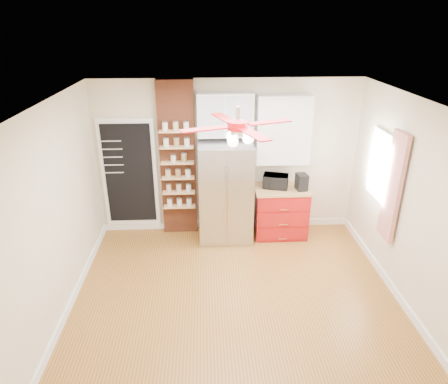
{
  "coord_description": "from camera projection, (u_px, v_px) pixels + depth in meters",
  "views": [
    {
      "loc": [
        -0.4,
        -4.55,
        3.59
      ],
      "look_at": [
        -0.11,
        0.9,
        1.19
      ],
      "focal_mm": 32.0,
      "sensor_mm": 36.0,
      "label": 1
    }
  ],
  "objects": [
    {
      "name": "toaster_oven",
      "position": [
        276.0,
        181.0,
        6.82
      ],
      "size": [
        0.48,
        0.38,
        0.23
      ],
      "primitive_type": "imported",
      "rotation": [
        0.0,
        0.0,
        -0.26
      ],
      "color": "black",
      "rests_on": "red_cabinet"
    },
    {
      "name": "upper_glass_cabinet",
      "position": [
        225.0,
        114.0,
        6.43
      ],
      "size": [
        0.9,
        0.35,
        0.7
      ],
      "primitive_type": "cube",
      "color": "white",
      "rests_on": "wall_back"
    },
    {
      "name": "upper_shelf_unit",
      "position": [
        283.0,
        130.0,
        6.61
      ],
      "size": [
        0.9,
        0.3,
        1.15
      ],
      "primitive_type": "cube",
      "color": "white",
      "rests_on": "wall_back"
    },
    {
      "name": "curtain",
      "position": [
        393.0,
        187.0,
        5.47
      ],
      "size": [
        0.06,
        0.4,
        1.55
      ],
      "primitive_type": "cube",
      "color": "red",
      "rests_on": "wall_right"
    },
    {
      "name": "red_cabinet",
      "position": [
        280.0,
        211.0,
        7.03
      ],
      "size": [
        0.94,
        0.64,
        0.9
      ],
      "color": "#9C1110",
      "rests_on": "floor"
    },
    {
      "name": "floor",
      "position": [
        235.0,
        294.0,
        5.63
      ],
      "size": [
        4.5,
        4.5,
        0.0
      ],
      "primitive_type": "plane",
      "color": "#986526",
      "rests_on": "ground"
    },
    {
      "name": "ceiling",
      "position": [
        238.0,
        102.0,
        4.54
      ],
      "size": [
        4.5,
        4.5,
        0.0
      ],
      "primitive_type": "plane",
      "color": "white",
      "rests_on": "wall_back"
    },
    {
      "name": "fridge",
      "position": [
        226.0,
        192.0,
        6.76
      ],
      "size": [
        0.9,
        0.7,
        1.75
      ],
      "primitive_type": "cube",
      "color": "silver",
      "rests_on": "floor"
    },
    {
      "name": "wall_left",
      "position": [
        57.0,
        213.0,
        4.98
      ],
      "size": [
        0.02,
        4.0,
        2.7
      ],
      "primitive_type": "cube",
      "color": "beige",
      "rests_on": "floor"
    },
    {
      "name": "pantry_jar_beans",
      "position": [
        184.0,
        158.0,
        6.63
      ],
      "size": [
        0.1,
        0.1,
        0.14
      ],
      "primitive_type": "cylinder",
      "rotation": [
        0.0,
        0.0,
        0.08
      ],
      "color": "olive",
      "rests_on": "brick_pillar"
    },
    {
      "name": "ceiling_fan",
      "position": [
        238.0,
        126.0,
        4.65
      ],
      "size": [
        1.4,
        1.4,
        0.44
      ],
      "color": "silver",
      "rests_on": "ceiling"
    },
    {
      "name": "wall_back",
      "position": [
        227.0,
        158.0,
        6.91
      ],
      "size": [
        4.5,
        0.02,
        2.7
      ],
      "primitive_type": "cube",
      "color": "beige",
      "rests_on": "floor"
    },
    {
      "name": "chalkboard",
      "position": [
        129.0,
        174.0,
        6.9
      ],
      "size": [
        0.95,
        0.05,
        1.95
      ],
      "color": "white",
      "rests_on": "wall_back"
    },
    {
      "name": "brick_pillar",
      "position": [
        178.0,
        160.0,
        6.8
      ],
      "size": [
        0.6,
        0.16,
        2.7
      ],
      "primitive_type": "cube",
      "color": "brown",
      "rests_on": "floor"
    },
    {
      "name": "coffee_maker",
      "position": [
        302.0,
        182.0,
        6.73
      ],
      "size": [
        0.2,
        0.24,
        0.28
      ],
      "primitive_type": "cube",
      "rotation": [
        0.0,
        0.0,
        0.14
      ],
      "color": "black",
      "rests_on": "red_cabinet"
    },
    {
      "name": "canister_left",
      "position": [
        302.0,
        186.0,
        6.76
      ],
      "size": [
        0.12,
        0.12,
        0.14
      ],
      "primitive_type": "cylinder",
      "rotation": [
        0.0,
        0.0,
        -0.11
      ],
      "color": "red",
      "rests_on": "red_cabinet"
    },
    {
      "name": "canister_right",
      "position": [
        303.0,
        184.0,
        6.8
      ],
      "size": [
        0.11,
        0.11,
        0.15
      ],
      "primitive_type": "cylinder",
      "rotation": [
        0.0,
        0.0,
        0.12
      ],
      "color": "#BD330A",
      "rests_on": "red_cabinet"
    },
    {
      "name": "wall_right",
      "position": [
        409.0,
        205.0,
        5.19
      ],
      "size": [
        0.02,
        4.0,
        2.7
      ],
      "primitive_type": "cube",
      "color": "beige",
      "rests_on": "floor"
    },
    {
      "name": "pantry_jar_oats",
      "position": [
        173.0,
        159.0,
        6.63
      ],
      "size": [
        0.1,
        0.1,
        0.12
      ],
      "primitive_type": "cylinder",
      "rotation": [
        0.0,
        0.0,
        0.09
      ],
      "color": "beige",
      "rests_on": "brick_pillar"
    },
    {
      "name": "window",
      "position": [
        381.0,
        167.0,
        5.93
      ],
      "size": [
        0.04,
        0.75,
        1.05
      ],
      "primitive_type": "cube",
      "color": "white",
      "rests_on": "wall_right"
    },
    {
      "name": "wall_front",
      "position": [
        256.0,
        316.0,
        3.26
      ],
      "size": [
        4.5,
        0.02,
        2.7
      ],
      "primitive_type": "cube",
      "color": "beige",
      "rests_on": "floor"
    }
  ]
}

